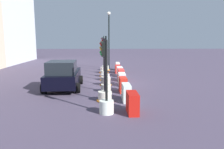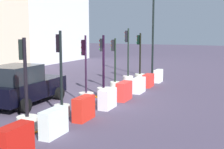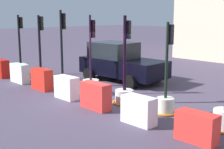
# 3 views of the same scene
# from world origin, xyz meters

# --- Properties ---
(ground_plane) EXTENTS (120.00, 120.00, 0.00)m
(ground_plane) POSITION_xyz_m (0.00, 0.00, 0.00)
(ground_plane) COLOR #473D51
(traffic_light_0) EXTENTS (0.62, 0.62, 3.16)m
(traffic_light_0) POSITION_xyz_m (-6.66, 0.12, 0.60)
(traffic_light_0) COLOR silver
(traffic_light_0) RESTS_ON ground_plane
(traffic_light_1) EXTENTS (0.88, 0.88, 3.15)m
(traffic_light_1) POSITION_xyz_m (-4.74, 0.21, 0.52)
(traffic_light_1) COLOR beige
(traffic_light_1) RESTS_ON ground_plane
(traffic_light_2) EXTENTS (0.63, 0.63, 3.37)m
(traffic_light_2) POSITION_xyz_m (-2.77, 0.16, 0.65)
(traffic_light_2) COLOR beige
(traffic_light_2) RESTS_ON ground_plane
(traffic_light_3) EXTENTS (0.85, 0.85, 3.16)m
(traffic_light_3) POSITION_xyz_m (-0.80, 0.19, 0.48)
(traffic_light_3) COLOR #B5AAA1
(traffic_light_3) RESTS_ON ground_plane
(traffic_light_4) EXTENTS (0.87, 0.87, 3.15)m
(traffic_light_4) POSITION_xyz_m (1.06, 0.23, 0.54)
(traffic_light_4) COLOR beige
(traffic_light_4) RESTS_ON ground_plane
(traffic_light_5) EXTENTS (0.78, 0.78, 2.95)m
(traffic_light_5) POSITION_xyz_m (2.79, 0.38, 0.55)
(traffic_light_5) COLOR silver
(traffic_light_5) RESTS_ON ground_plane
(construction_barrier_0) EXTENTS (1.10, 0.48, 0.91)m
(construction_barrier_0) POSITION_xyz_m (-6.65, -1.00, 0.46)
(construction_barrier_0) COLOR red
(construction_barrier_0) RESTS_ON ground_plane
(construction_barrier_1) EXTENTS (1.13, 0.43, 0.89)m
(construction_barrier_1) POSITION_xyz_m (-4.78, -0.91, 0.45)
(construction_barrier_1) COLOR silver
(construction_barrier_1) RESTS_ON ground_plane
(construction_barrier_2) EXTENTS (1.09, 0.46, 0.90)m
(construction_barrier_2) POSITION_xyz_m (-2.83, -0.87, 0.45)
(construction_barrier_2) COLOR red
(construction_barrier_2) RESTS_ON ground_plane
(construction_barrier_3) EXTENTS (1.04, 0.49, 0.87)m
(construction_barrier_3) POSITION_xyz_m (-0.90, -0.94, 0.43)
(construction_barrier_3) COLOR silver
(construction_barrier_3) RESTS_ON ground_plane
(construction_barrier_4) EXTENTS (1.14, 0.48, 0.90)m
(construction_barrier_4) POSITION_xyz_m (0.87, -0.98, 0.45)
(construction_barrier_4) COLOR red
(construction_barrier_4) RESTS_ON ground_plane
(construction_barrier_5) EXTENTS (1.05, 0.50, 0.83)m
(construction_barrier_5) POSITION_xyz_m (2.87, -1.02, 0.42)
(construction_barrier_5) COLOR silver
(construction_barrier_5) RESTS_ON ground_plane
(construction_barrier_6) EXTENTS (1.07, 0.49, 0.77)m
(construction_barrier_6) POSITION_xyz_m (4.75, -0.93, 0.38)
(construction_barrier_6) COLOR red
(construction_barrier_6) RESTS_ON ground_plane
(car_black_sedan) EXTENTS (4.37, 2.46, 1.85)m
(car_black_sedan) POSITION_xyz_m (-1.87, 2.92, 0.90)
(car_black_sedan) COLOR black
(car_black_sedan) RESTS_ON ground_plane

